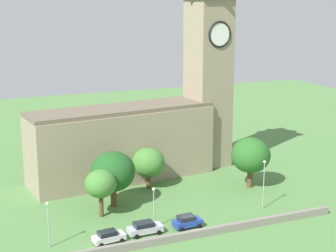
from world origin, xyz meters
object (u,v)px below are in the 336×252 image
car_silver (145,228)px  tree_riverside_west (251,155)px  streetlamp_west_mid (154,201)px  streetlamp_central (264,177)px  car_blue (187,221)px  tree_churchyard (113,172)px  car_white (109,237)px  tree_riverside_east (101,184)px  church (150,120)px  streetlamp_west_end (48,217)px  tree_by_tower (148,163)px

car_silver → tree_riverside_west: (23.25, 10.82, 4.74)m
streetlamp_west_mid → streetlamp_central: (18.14, 0.30, 0.97)m
tree_riverside_west → car_silver: bearing=-155.0°
car_blue → tree_churchyard: tree_churchyard is taller
streetlamp_central → car_white: bearing=-175.0°
car_silver → tree_riverside_west: tree_riverside_west is taller
streetlamp_west_mid → tree_riverside_east: size_ratio=0.83×
car_blue → streetlamp_west_mid: size_ratio=0.69×
car_white → tree_riverside_east: size_ratio=0.61×
church → tree_riverside_east: size_ratio=5.42×
car_white → tree_riverside_west: (28.59, 11.40, 4.81)m
church → car_white: (-15.50, -24.83, -9.34)m
car_white → tree_riverside_west: size_ratio=0.51×
car_white → tree_riverside_east: (1.59, 8.86, 4.24)m
church → tree_riverside_east: bearing=-131.0°
church → streetlamp_west_end: (-22.97, -23.20, -5.94)m
streetlamp_central → tree_by_tower: bearing=129.6°
tree_by_tower → tree_churchyard: tree_churchyard is taller
tree_churchyard → church: bearing=49.1°
car_blue → streetlamp_west_mid: streetlamp_west_mid is taller
car_silver → streetlamp_west_mid: (1.88, 1.35, 3.20)m
car_silver → streetlamp_west_mid: bearing=35.6°
car_blue → streetlamp_west_mid: (-4.38, 1.64, 3.18)m
tree_riverside_west → tree_churchyard: bearing=178.2°
tree_riverside_east → tree_riverside_west: 27.12m
streetlamp_west_end → tree_riverside_west: (36.07, 9.76, 1.41)m
tree_riverside_west → streetlamp_west_mid: bearing=-156.1°
car_white → streetlamp_west_mid: size_ratio=0.74×
streetlamp_west_mid → streetlamp_central: bearing=1.0°
streetlamp_west_mid → tree_riverside_west: bearing=23.9°
streetlamp_central → tree_by_tower: 20.22m
streetlamp_west_end → tree_riverside_west: 37.39m
streetlamp_west_mid → tree_churchyard: 10.70m
streetlamp_west_end → tree_churchyard: 16.01m
streetlamp_central → tree_riverside_west: size_ratio=0.89×
streetlamp_west_mid → tree_by_tower: (5.25, 15.88, 0.40)m
streetlamp_west_mid → tree_riverside_east: 8.98m
tree_churchyard → streetlamp_central: bearing=-25.5°
tree_riverside_east → tree_churchyard: size_ratio=0.83×
tree_churchyard → car_white: bearing=-110.3°
church → tree_churchyard: bearing=-130.9°
tree_churchyard → tree_riverside_east: bearing=-131.4°
tree_riverside_east → tree_churchyard: 4.44m
streetlamp_west_mid → tree_by_tower: 16.73m
church → tree_riverside_east: church is taller
car_white → tree_riverside_east: bearing=79.8°
car_blue → streetlamp_west_mid: bearing=159.4°
car_blue → tree_by_tower: 17.91m
church → tree_churchyard: 17.39m
streetlamp_central → tree_riverside_east: 24.67m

